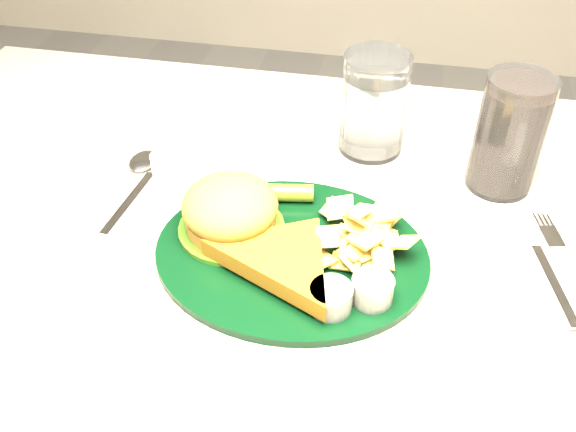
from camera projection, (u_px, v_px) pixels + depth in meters
The scene contains 7 objects.
table at pixel (296, 423), 0.98m from camera, with size 1.20×0.80×0.75m, color gray, non-canonical shape.
dinner_plate at pixel (292, 234), 0.70m from camera, with size 0.31×0.25×0.07m, color black, non-canonical shape.
water_glass at pixel (374, 104), 0.84m from camera, with size 0.09×0.09×0.14m, color white.
cola_glass at pixel (510, 134), 0.77m from camera, with size 0.08×0.08×0.15m, color black.
fork_napkin at pixel (553, 279), 0.68m from camera, with size 0.12×0.16×0.01m, color white, non-canonical shape.
spoon at pixel (128, 201), 0.79m from camera, with size 0.05×0.17×0.01m, color silver, non-canonical shape.
ramekin at pixel (165, 163), 0.83m from camera, with size 0.04×0.04×0.02m, color white.
Camera 1 is at (0.09, -0.53, 1.25)m, focal length 40.00 mm.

